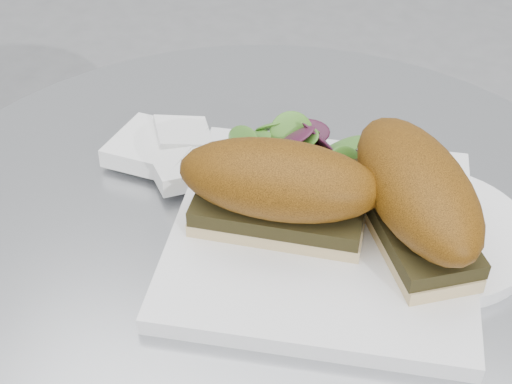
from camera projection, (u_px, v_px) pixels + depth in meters
plate at (323, 233)px, 0.60m from camera, size 0.28×0.28×0.02m
sandwich_left at (279, 188)px, 0.57m from camera, size 0.17×0.09×0.08m
sandwich_right at (415, 194)px, 0.56m from camera, size 0.16×0.19×0.08m
salad at (297, 147)px, 0.64m from camera, size 0.10×0.10×0.05m
napkin at (170, 159)px, 0.68m from camera, size 0.13×0.13×0.02m
saucer at (436, 232)px, 0.61m from camera, size 0.16×0.16×0.01m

